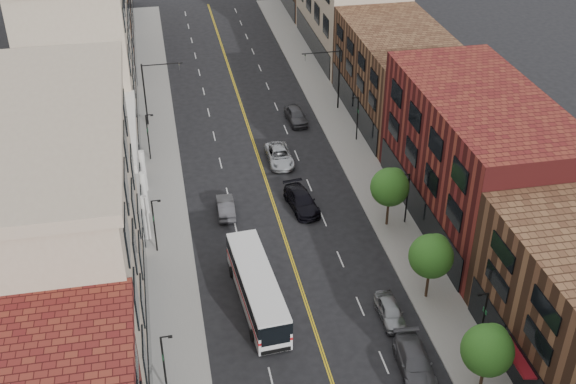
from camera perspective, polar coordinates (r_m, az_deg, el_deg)
sidewalk_left at (r=71.54m, az=-9.86°, el=0.68°), size 4.00×110.00×0.15m
sidewalk_right at (r=74.17m, az=5.71°, el=2.26°), size 4.00×110.00×0.15m
bldg_l_tanoffice at (r=48.81m, az=-17.79°, el=-4.56°), size 10.00×22.00×18.00m
bldg_l_white at (r=66.51m, az=-16.01°, el=1.16°), size 10.00×14.00×8.00m
bldg_l_far_a at (r=79.71m, az=-16.01°, el=10.47°), size 10.00×20.00×18.00m
bldg_l_far_b at (r=99.04m, az=-15.37°, el=13.86°), size 10.00×20.00×15.00m
bldg_r_mid at (r=64.77m, az=14.66°, el=2.54°), size 10.00×22.00×12.00m
bldg_r_far_a at (r=82.52m, az=8.69°, el=9.10°), size 10.00×20.00×10.00m
bldg_r_far_b at (r=100.59m, az=4.87°, el=14.84°), size 10.00×22.00×14.00m
tree_r_1 at (r=48.61m, az=15.55°, el=-11.81°), size 3.40×3.40×5.59m
tree_r_2 at (r=55.40m, az=11.31°, el=-4.87°), size 3.40×3.40×5.59m
tree_r_3 at (r=63.05m, az=8.11°, el=0.49°), size 3.40×3.40×5.59m
lamp_l_1 at (r=48.33m, az=-9.74°, el=-13.12°), size 0.81×0.55×5.05m
lamp_l_2 at (r=60.73m, az=-10.50°, el=-2.43°), size 0.81×0.55×5.05m
lamp_l_3 at (r=74.51m, az=-10.98°, el=4.48°), size 0.81×0.55×5.05m
lamp_r_1 at (r=52.50m, az=15.15°, el=-9.55°), size 0.81×0.55×5.05m
lamp_r_2 at (r=64.09m, az=9.37°, el=-0.28°), size 0.81×0.55×5.05m
lamp_r_3 at (r=77.27m, az=5.49°, el=6.01°), size 0.81×0.55×5.05m
signal_mast_left at (r=81.01m, az=-10.79°, el=8.17°), size 4.49×0.18×7.20m
signal_mast_right at (r=83.40m, az=3.57°, el=9.41°), size 4.49×0.18×7.20m
city_bus at (r=55.26m, az=-2.45°, el=-7.47°), size 3.36×11.56×2.93m
car_parked_mid at (r=51.51m, az=9.97°, el=-13.08°), size 2.60×5.50×1.55m
car_parked_far at (r=55.11m, az=8.09°, el=-9.30°), size 1.78×4.28×1.45m
car_lane_behind at (r=66.09m, az=-4.95°, el=-1.16°), size 1.66×4.38×1.43m
car_lane_a at (r=66.53m, az=1.08°, el=-0.70°), size 2.95×5.74×1.59m
car_lane_b at (r=73.85m, az=-0.68°, el=2.89°), size 2.52×5.42×1.50m
car_lane_c at (r=81.92m, az=0.63°, el=6.08°), size 2.20×4.91×1.64m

